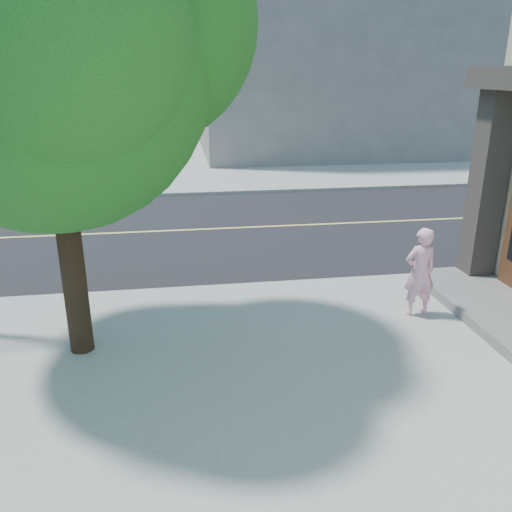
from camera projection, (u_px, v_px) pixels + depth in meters
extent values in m
plane|color=black|center=(5.00, 302.00, 10.34)|extent=(140.00, 140.00, 0.00)
cube|color=black|center=(54.00, 236.00, 14.53)|extent=(140.00, 9.00, 0.01)
cube|color=gray|center=(339.00, 145.00, 32.27)|extent=(29.00, 25.00, 0.12)
cube|color=slate|center=(499.00, 310.00, 9.52)|extent=(1.60, 4.00, 0.18)
cube|color=#35302B|center=(488.00, 182.00, 10.50)|extent=(0.55, 0.55, 4.20)
cube|color=slate|center=(351.00, 22.00, 30.46)|extent=(18.00, 16.00, 14.00)
imported|color=#E9A1BB|center=(420.00, 272.00, 9.31)|extent=(0.63, 0.44, 1.65)
cylinder|color=black|center=(69.00, 241.00, 7.76)|extent=(0.36, 0.36, 3.64)
sphere|color=#216A1E|center=(48.00, 68.00, 6.95)|extent=(4.45, 4.45, 4.45)
sphere|color=#216A1E|center=(140.00, 24.00, 7.48)|extent=(3.44, 3.44, 3.44)
sphere|color=#216A1E|center=(59.00, 39.00, 5.87)|extent=(3.03, 3.03, 3.03)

